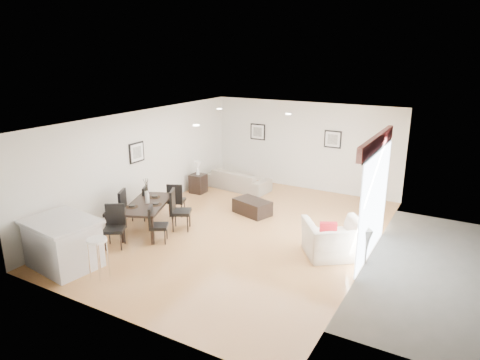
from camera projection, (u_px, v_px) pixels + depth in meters
The scene contains 26 objects.
ground at pixel (241, 231), 10.26m from camera, with size 8.00×8.00×0.00m, color tan.
wall_back at pixel (304, 146), 13.21m from camera, with size 6.00×0.04×2.70m, color silver.
wall_front at pixel (112, 242), 6.54m from camera, with size 6.00×0.04×2.70m, color silver.
wall_left at pixel (142, 162), 11.29m from camera, with size 0.04×8.00×2.70m, color silver.
wall_right at pixel (372, 199), 8.46m from camera, with size 0.04×8.00×2.70m, color silver.
ceiling at pixel (241, 119), 9.48m from camera, with size 6.00×8.00×0.02m, color white.
sofa at pixel (238, 180), 13.39m from camera, with size 2.03×0.79×0.59m, color gray.
armchair at pixel (334, 240), 8.91m from camera, with size 1.19×1.04×0.77m, color beige.
dining_table at pixel (148, 206), 10.18m from camera, with size 1.39×1.85×0.69m.
dining_chair_wnear at pixel (118, 208), 10.16m from camera, with size 0.61×0.61×1.02m.
dining_chair_wfar at pixel (142, 201), 10.88m from camera, with size 0.53×0.53×0.88m.
dining_chair_enear at pixel (155, 222), 9.57m from camera, with size 0.52×0.52×0.85m.
dining_chair_efar at pixel (177, 208), 10.24m from camera, with size 0.61×0.61×1.00m.
dining_chair_head at pixel (115, 223), 9.37m from camera, with size 0.59×0.59×0.95m.
dining_chair_foot at pixel (176, 198), 11.07m from camera, with size 0.53×0.53×0.90m.
vase at pixel (147, 192), 10.09m from camera, with size 0.66×1.08×0.61m.
coffee_table at pixel (252, 207), 11.32m from camera, with size 0.97×0.58×0.39m, color black.
side_table at pixel (198, 184), 13.03m from camera, with size 0.43×0.43×0.57m, color black.
table_lamp at pixel (198, 166), 12.87m from camera, with size 0.21×0.21×0.41m.
cushion at pixel (328, 230), 8.80m from camera, with size 0.35×0.11×0.35m, color maroon.
kitchen_island at pixel (63, 243), 8.48m from camera, with size 1.54×1.26×0.99m.
bar_stool at pixel (97, 244), 7.96m from camera, with size 0.37×0.37×0.81m.
framed_print_back_left at pixel (258, 132), 13.85m from camera, with size 0.52×0.04×0.52m.
framed_print_back_right at pixel (333, 139), 12.67m from camera, with size 0.52×0.04×0.52m.
framed_print_left_wall at pixel (137, 152), 11.02m from camera, with size 0.04×0.52×0.52m.
sliding_door at pixel (375, 179), 8.64m from camera, with size 0.12×2.70×2.57m.
Camera 1 is at (4.65, -8.25, 4.14)m, focal length 32.00 mm.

